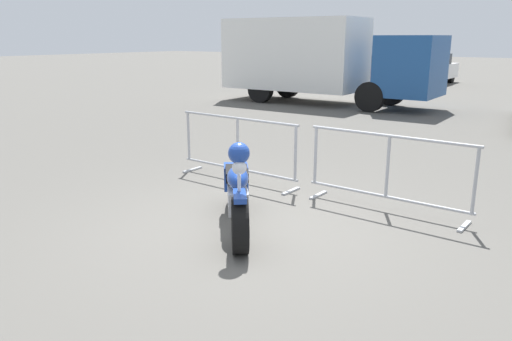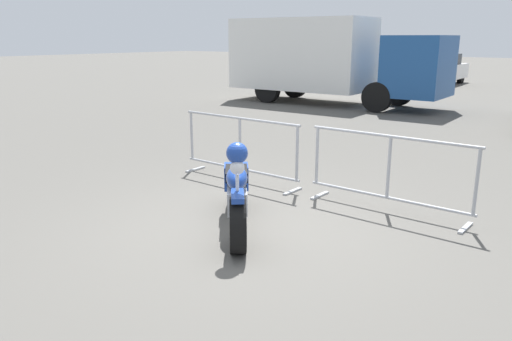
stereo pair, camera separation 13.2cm
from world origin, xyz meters
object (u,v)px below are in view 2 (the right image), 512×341
motorcycle (237,191)px  parked_car_white (438,69)px  box_truck (324,57)px  parked_car_blue (342,66)px  crowd_barrier_far (388,172)px  crowd_barrier_near (240,148)px  parked_car_red (382,69)px

motorcycle → parked_car_white: parked_car_white is taller
box_truck → parked_car_blue: bearing=112.8°
crowd_barrier_far → box_truck: 11.69m
parked_car_blue → parked_car_white: 5.36m
crowd_barrier_near → parked_car_blue: bearing=112.9°
crowd_barrier_near → parked_car_blue: size_ratio=0.56×
crowd_barrier_near → parked_car_red: (-5.60, 18.98, 0.17)m
motorcycle → box_truck: box_truck is taller
motorcycle → parked_car_red: 21.78m
crowd_barrier_far → parked_car_blue: 22.44m
crowd_barrier_near → parked_car_red: size_ratio=0.56×
parked_car_blue → parked_car_red: (2.68, -0.66, -0.00)m
crowd_barrier_far → parked_car_white: size_ratio=0.53×
crowd_barrier_near → crowd_barrier_far: (2.57, 0.00, 0.00)m
crowd_barrier_near → parked_car_white: size_ratio=0.53×
crowd_barrier_far → parked_car_white: (-5.49, 19.65, 0.21)m
parked_car_blue → parked_car_red: size_ratio=1.00×
crowd_barrier_far → parked_car_blue: size_ratio=0.56×
parked_car_red → parked_car_white: bearing=-76.3°
crowd_barrier_far → parked_car_blue: (-10.85, 19.64, 0.17)m
parked_car_red → box_truck: bearing=-169.9°
motorcycle → parked_car_blue: parked_car_blue is taller
motorcycle → parked_car_blue: size_ratio=0.42×
crowd_barrier_far → parked_car_blue: parked_car_blue is taller
parked_car_blue → crowd_barrier_far: bearing=-151.3°
crowd_barrier_far → motorcycle: bearing=-127.4°
box_truck → parked_car_red: box_truck is taller
crowd_barrier_far → parked_car_white: bearing=105.6°
crowd_barrier_near → parked_car_blue: (-8.28, 19.64, 0.17)m
crowd_barrier_near → box_truck: box_truck is taller
parked_car_white → crowd_barrier_far: bearing=-164.6°
crowd_barrier_near → parked_car_blue: parked_car_blue is taller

